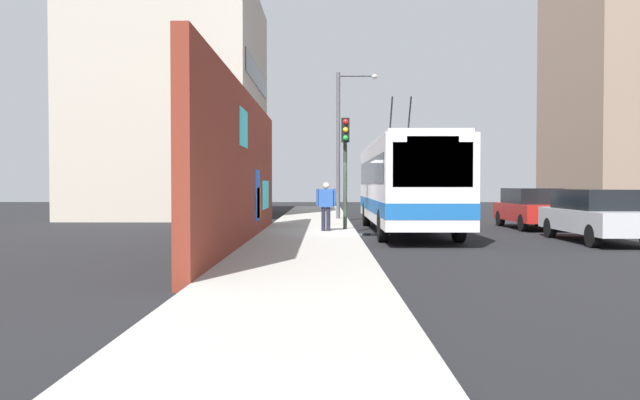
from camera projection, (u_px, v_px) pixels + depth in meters
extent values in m
plane|color=black|center=(356.00, 236.00, 20.78)|extent=(80.00, 80.00, 0.00)
cube|color=#9E9B93|center=(309.00, 233.00, 20.79)|extent=(48.00, 3.20, 0.15)
cube|color=maroon|center=(244.00, 169.00, 17.31)|extent=(15.12, 0.30, 4.30)
cube|color=orange|center=(259.00, 203.00, 19.75)|extent=(1.04, 0.02, 0.98)
cube|color=blue|center=(258.00, 195.00, 19.44)|extent=(1.21, 0.02, 1.60)
cube|color=#33D8E5|center=(266.00, 195.00, 22.06)|extent=(2.17, 0.02, 1.01)
cube|color=#33D8E5|center=(244.00, 128.00, 16.13)|extent=(1.54, 0.02, 0.98)
cube|color=#B2A899|center=(176.00, 104.00, 33.72)|extent=(11.61, 8.84, 12.22)
cube|color=black|center=(257.00, 136.00, 33.72)|extent=(9.87, 0.04, 1.10)
cube|color=black|center=(257.00, 77.00, 33.64)|extent=(9.87, 0.04, 1.10)
cube|color=silver|center=(405.00, 183.00, 22.02)|extent=(11.37, 2.51, 2.67)
cube|color=silver|center=(405.00, 144.00, 21.99)|extent=(10.91, 2.30, 0.12)
cube|color=#1959A5|center=(405.00, 205.00, 22.04)|extent=(11.39, 2.53, 0.44)
cube|color=black|center=(433.00, 165.00, 16.35)|extent=(0.04, 2.13, 1.20)
cube|color=black|center=(405.00, 172.00, 22.01)|extent=(10.46, 2.54, 0.85)
cube|color=orange|center=(433.00, 141.00, 16.34)|extent=(0.06, 1.38, 0.28)
cylinder|color=black|center=(409.00, 125.00, 23.67)|extent=(1.43, 0.06, 2.00)
cylinder|color=black|center=(390.00, 125.00, 23.67)|extent=(1.43, 0.06, 2.00)
cylinder|color=black|center=(459.00, 225.00, 18.41)|extent=(1.00, 0.28, 1.00)
cylinder|color=black|center=(383.00, 225.00, 18.43)|extent=(1.00, 0.28, 1.00)
cylinder|color=black|center=(421.00, 214.00, 25.68)|extent=(1.00, 0.28, 1.00)
cylinder|color=black|center=(366.00, 214.00, 25.70)|extent=(1.00, 0.28, 1.00)
cube|color=#B7B7BC|center=(595.00, 221.00, 18.38)|extent=(4.83, 1.72, 0.66)
cube|color=black|center=(594.00, 199.00, 18.46)|extent=(2.90, 1.55, 0.60)
cylinder|color=black|center=(593.00, 236.00, 16.80)|extent=(0.64, 0.22, 0.64)
cylinder|color=black|center=(597.00, 228.00, 19.97)|extent=(0.64, 0.22, 0.64)
cylinder|color=black|center=(550.00, 228.00, 19.99)|extent=(0.64, 0.22, 0.64)
cube|color=#B21E19|center=(532.00, 212.00, 24.04)|extent=(4.46, 1.80, 0.66)
cube|color=black|center=(531.00, 196.00, 24.12)|extent=(2.68, 1.62, 0.60)
cylinder|color=black|center=(567.00, 223.00, 22.57)|extent=(0.64, 0.22, 0.64)
cylinder|color=black|center=(523.00, 223.00, 22.59)|extent=(0.64, 0.22, 0.64)
cylinder|color=black|center=(539.00, 218.00, 25.52)|extent=(0.64, 0.22, 0.64)
cylinder|color=black|center=(500.00, 218.00, 25.53)|extent=(0.64, 0.22, 0.64)
cylinder|color=#1E1E2D|center=(328.00, 219.00, 20.89)|extent=(0.14, 0.14, 0.81)
cylinder|color=#1E1E2D|center=(323.00, 219.00, 20.89)|extent=(0.14, 0.14, 0.81)
cube|color=#264C99|center=(326.00, 198.00, 20.87)|extent=(0.22, 0.47, 0.61)
cylinder|color=#264C99|center=(334.00, 197.00, 20.87)|extent=(0.09, 0.09, 0.58)
cylinder|color=#264C99|center=(317.00, 197.00, 20.87)|extent=(0.09, 0.09, 0.58)
sphere|color=tan|center=(326.00, 186.00, 20.86)|extent=(0.22, 0.22, 0.22)
cylinder|color=#2D382D|center=(345.00, 174.00, 21.74)|extent=(0.14, 0.14, 3.92)
cube|color=black|center=(345.00, 130.00, 21.48)|extent=(0.20, 0.28, 0.84)
sphere|color=red|center=(346.00, 122.00, 21.36)|extent=(0.18, 0.18, 0.18)
sphere|color=yellow|center=(346.00, 130.00, 21.37)|extent=(0.18, 0.18, 0.18)
sphere|color=green|center=(345.00, 138.00, 21.38)|extent=(0.18, 0.18, 0.18)
cylinder|color=#4C4C51|center=(338.00, 146.00, 28.53)|extent=(0.18, 0.18, 6.75)
cylinder|color=#4C4C51|center=(356.00, 76.00, 28.44)|extent=(0.10, 1.68, 0.10)
ellipsoid|color=silver|center=(375.00, 77.00, 28.44)|extent=(0.44, 0.28, 0.20)
cylinder|color=black|center=(373.00, 235.00, 21.22)|extent=(1.22, 1.22, 0.00)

